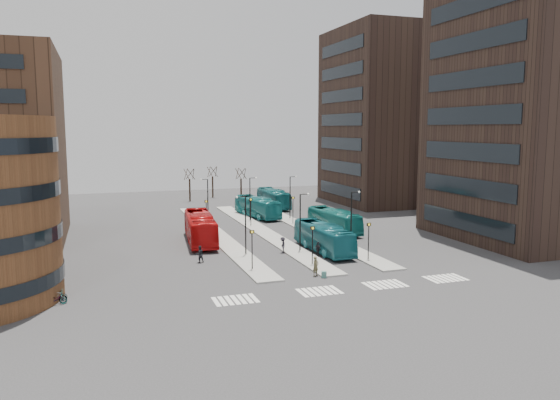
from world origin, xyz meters
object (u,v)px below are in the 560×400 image
object	(u,v)px
teal_bus_b	(257,207)
commuter_a	(200,254)
bicycle_far	(57,296)
commuter_b	(318,249)
teal_bus_c	(334,221)
bicycle_mid	(56,297)
commuter_c	(283,245)
bicycle_near	(56,300)
teal_bus_a	(323,238)
suitcase	(324,275)
traveller	(316,266)
red_bus	(200,228)
teal_bus_d	(273,198)

from	to	relation	value
teal_bus_b	commuter_a	world-z (taller)	teal_bus_b
bicycle_far	commuter_b	bearing A→B (deg)	-74.97
commuter_a	commuter_b	distance (m)	12.05
commuter_a	bicycle_far	bearing A→B (deg)	23.26
commuter_a	teal_bus_c	bearing A→B (deg)	-161.82
bicycle_mid	commuter_c	bearing A→B (deg)	-46.79
commuter_a	bicycle_near	distance (m)	15.71
bicycle_far	teal_bus_a	bearing A→B (deg)	-71.79
bicycle_mid	suitcase	bearing A→B (deg)	-72.49
traveller	bicycle_mid	bearing A→B (deg)	156.60
suitcase	teal_bus_a	distance (m)	10.44
red_bus	teal_bus_c	world-z (taller)	red_bus
traveller	commuter_c	xyz separation A→B (m)	(0.20, 9.68, -0.06)
suitcase	bicycle_far	xyz separation A→B (m)	(-21.94, 0.56, 0.11)
suitcase	commuter_c	world-z (taller)	commuter_c
suitcase	teal_bus_a	bearing A→B (deg)	89.38
traveller	bicycle_mid	xyz separation A→B (m)	(-21.45, -0.80, -0.39)
teal_bus_a	teal_bus_c	size ratio (longest dim) A/B	1.04
teal_bus_d	commuter_b	bearing A→B (deg)	-100.11
suitcase	teal_bus_b	distance (m)	33.79
teal_bus_c	commuter_c	distance (m)	13.39
teal_bus_b	bicycle_mid	bearing A→B (deg)	-137.24
teal_bus_d	commuter_c	bearing A→B (deg)	-105.91
teal_bus_a	teal_bus_d	distance (m)	32.76
red_bus	teal_bus_c	size ratio (longest dim) A/B	1.17
bicycle_near	teal_bus_c	bearing A→B (deg)	-71.80
commuter_b	teal_bus_c	bearing A→B (deg)	-48.79
teal_bus_a	commuter_a	xyz separation A→B (m)	(-13.43, -0.63, -0.67)
suitcase	commuter_a	world-z (taller)	commuter_a
traveller	bicycle_near	xyz separation A→B (m)	(-21.45, -1.30, -0.46)
commuter_a	red_bus	bearing A→B (deg)	-111.31
suitcase	teal_bus_a	world-z (taller)	teal_bus_a
commuter_c	traveller	bearing A→B (deg)	11.35
commuter_a	teal_bus_a	bearing A→B (deg)	172.15
teal_bus_b	commuter_a	bearing A→B (deg)	-127.91
suitcase	teal_bus_c	distance (m)	21.68
traveller	commuter_a	distance (m)	12.11
traveller	commuter_b	size ratio (longest dim) A/B	1.16
bicycle_near	teal_bus_b	bearing A→B (deg)	-50.91
commuter_c	bicycle_mid	bearing A→B (deg)	-51.65
commuter_c	bicycle_near	bearing A→B (deg)	-50.60
teal_bus_c	commuter_c	world-z (taller)	teal_bus_c
teal_bus_c	teal_bus_d	bearing A→B (deg)	87.46
suitcase	teal_bus_b	size ratio (longest dim) A/B	0.05
teal_bus_d	bicycle_near	size ratio (longest dim) A/B	6.80
commuter_b	bicycle_far	bearing A→B (deg)	88.15
teal_bus_d	bicycle_far	size ratio (longest dim) A/B	7.32
red_bus	commuter_b	bearing A→B (deg)	-41.24
suitcase	teal_bus_c	xyz separation A→B (m)	(9.65, 19.37, 1.17)
commuter_c	bicycle_near	world-z (taller)	commuter_c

